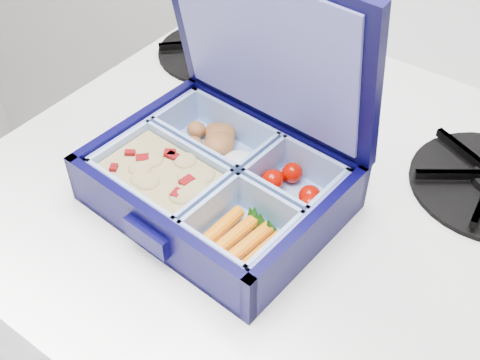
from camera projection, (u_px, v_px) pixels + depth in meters
The scene contains 3 objects.
bento_box at pixel (217, 183), 0.61m from camera, with size 0.24×0.19×0.06m, color black, non-canonical shape.
burner_grate_rear at pixel (216, 48), 0.83m from camera, with size 0.16×0.16×0.02m, color black.
fork at pixel (293, 135), 0.71m from camera, with size 0.02×0.16×0.01m, color silver, non-canonical shape.
Camera 1 is at (-0.23, 1.21, 1.44)m, focal length 45.00 mm.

